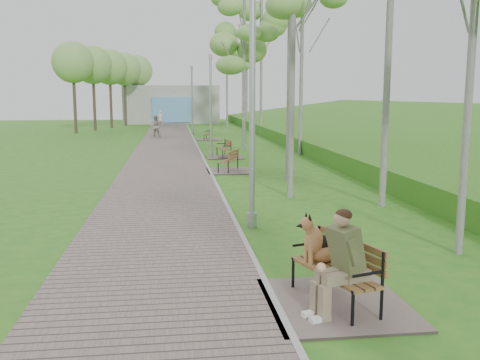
{
  "coord_description": "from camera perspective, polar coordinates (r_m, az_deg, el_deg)",
  "views": [
    {
      "loc": [
        -1.42,
        -7.52,
        2.97
      ],
      "look_at": [
        -0.03,
        3.53,
        1.2
      ],
      "focal_mm": 40.0,
      "sensor_mm": 36.0,
      "label": 1
    }
  ],
  "objects": [
    {
      "name": "bench_main",
      "position": [
        7.76,
        9.72,
        -9.81
      ],
      "size": [
        1.97,
        2.19,
        1.72
      ],
      "color": "#695B55",
      "rests_on": "ground"
    },
    {
      "name": "embankment",
      "position": [
        30.76,
        18.77,
        3.0
      ],
      "size": [
        14.0,
        70.0,
        1.6
      ],
      "primitive_type": "cube",
      "color": "#4F8824",
      "rests_on": "ground"
    },
    {
      "name": "kerb",
      "position": [
        29.2,
        -4.35,
        3.2
      ],
      "size": [
        0.1,
        67.0,
        0.05
      ],
      "primitive_type": "cube",
      "color": "#999993",
      "rests_on": "ground"
    },
    {
      "name": "lamp_post_second",
      "position": [
        25.8,
        -3.14,
        7.48
      ],
      "size": [
        0.19,
        0.19,
        4.89
      ],
      "color": "#A3A6AB",
      "rests_on": "ground"
    },
    {
      "name": "bench_second",
      "position": [
        21.03,
        -1.25,
        1.43
      ],
      "size": [
        1.72,
        1.91,
        1.05
      ],
      "color": "#695B55",
      "rests_on": "ground"
    },
    {
      "name": "birch_far_c",
      "position": [
        40.36,
        2.31,
        17.84
      ],
      "size": [
        2.93,
        2.93,
        11.67
      ],
      "color": "silver",
      "rests_on": "ground"
    },
    {
      "name": "pedestrian_far",
      "position": [
        38.57,
        -9.02,
        5.67
      ],
      "size": [
        0.79,
        0.63,
        1.58
      ],
      "primitive_type": "imported",
      "rotation": [
        0.0,
        0.0,
        3.18
      ],
      "color": "#9D9389",
      "rests_on": "ground"
    },
    {
      "name": "bench_third",
      "position": [
        25.88,
        -1.72,
        2.85
      ],
      "size": [
        1.71,
        1.91,
        1.05
      ],
      "color": "#695B55",
      "rests_on": "ground"
    },
    {
      "name": "birch_distant_b",
      "position": [
        53.93,
        0.74,
        13.76
      ],
      "size": [
        2.64,
        2.64,
        9.46
      ],
      "color": "silver",
      "rests_on": "ground"
    },
    {
      "name": "lamp_post_third",
      "position": [
        41.78,
        -5.12,
        8.24
      ],
      "size": [
        0.2,
        0.2,
        5.19
      ],
      "color": "#A3A6AB",
      "rests_on": "ground"
    },
    {
      "name": "birch_mid_c",
      "position": [
        29.1,
        0.42,
        14.25
      ],
      "size": [
        2.44,
        2.44,
        7.16
      ],
      "color": "silver",
      "rests_on": "ground"
    },
    {
      "name": "building_north",
      "position": [
        58.5,
        -7.31,
        7.99
      ],
      "size": [
        10.0,
        5.2,
        4.0
      ],
      "color": "#9E9E99",
      "rests_on": "ground"
    },
    {
      "name": "lamp_post_near",
      "position": [
        11.84,
        1.31,
        8.0
      ],
      "size": [
        0.23,
        0.23,
        5.91
      ],
      "color": "#A3A6AB",
      "rests_on": "ground"
    },
    {
      "name": "birch_far_a",
      "position": [
        27.27,
        6.69,
        17.97
      ],
      "size": [
        2.91,
        2.91,
        9.22
      ],
      "color": "silver",
      "rests_on": "ground"
    },
    {
      "name": "pedestrian_near",
      "position": [
        51.69,
        -8.5,
        6.5
      ],
      "size": [
        0.64,
        0.48,
        1.56
      ],
      "primitive_type": "imported",
      "rotation": [
        0.0,
        0.0,
        3.35
      ],
      "color": "silver",
      "rests_on": "ground"
    },
    {
      "name": "birch_far_b",
      "position": [
        34.26,
        0.47,
        16.45
      ],
      "size": [
        2.76,
        2.76,
        9.42
      ],
      "color": "silver",
      "rests_on": "ground"
    },
    {
      "name": "ground",
      "position": [
        8.21,
        3.34,
        -12.23
      ],
      "size": [
        120.0,
        120.0,
        0.0
      ],
      "primitive_type": "plane",
      "color": "#29681D",
      "rests_on": "ground"
    },
    {
      "name": "walkway",
      "position": [
        29.17,
        -7.79,
        3.13
      ],
      "size": [
        3.5,
        67.0,
        0.04
      ],
      "primitive_type": "cube",
      "color": "#695B55",
      "rests_on": "ground"
    },
    {
      "name": "birch_distant_a",
      "position": [
        47.4,
        -1.42,
        13.85
      ],
      "size": [
        2.23,
        2.23,
        8.87
      ],
      "color": "silver",
      "rests_on": "ground"
    },
    {
      "name": "bench_far",
      "position": [
        36.16,
        -3.42,
        4.59
      ],
      "size": [
        1.65,
        1.83,
        1.01
      ],
      "color": "#695B55",
      "rests_on": "ground"
    }
  ]
}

